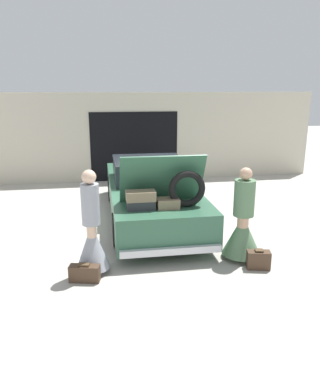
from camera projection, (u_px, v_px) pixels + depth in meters
ground_plane at (151, 218)px, 8.72m from camera, size 40.00×40.00×0.00m
garage_wall_back at (134, 137)px, 12.03m from camera, size 12.00×0.14×2.80m
car at (150, 192)px, 8.56m from camera, size 1.86×5.05×1.77m
person_left at (92, 237)px, 5.97m from camera, size 0.54×0.54×1.71m
person_right at (243, 227)px, 6.49m from camera, size 0.68×0.68×1.64m
suitcase_beside_left_person at (85, 273)px, 5.80m from camera, size 0.50×0.27×0.29m
suitcase_beside_right_person at (258, 260)px, 6.21m from camera, size 0.41×0.27×0.34m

